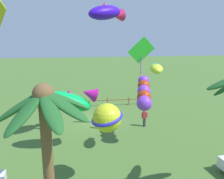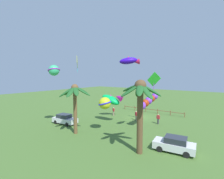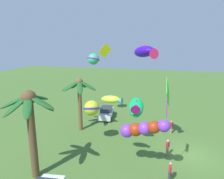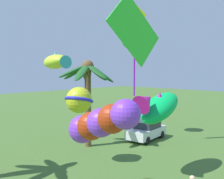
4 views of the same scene
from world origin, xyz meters
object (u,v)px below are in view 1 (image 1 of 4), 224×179
Objects in this scene: spectator_0 at (46,121)px; kite_fish_4 at (72,100)px; spectator_2 at (104,120)px; kite_fish_1 at (107,13)px; spectator_1 at (144,118)px; kite_tube_2 at (144,93)px; kite_fish_7 at (156,68)px; kite_diamond_6 at (141,51)px; palm_tree_0 at (45,119)px; kite_ball_3 at (107,118)px.

kite_fish_4 is at bearing 122.14° from spectator_0.
spectator_2 is 0.50× the size of kite_fish_1.
spectator_2 is (3.75, 0.14, 0.00)m from spectator_1.
kite_fish_7 reaches higher than kite_tube_2.
kite_diamond_6 is at bearing 173.01° from spectator_2.
kite_tube_2 reaches higher than kite_fish_4.
spectator_0 is at bearing -2.18° from spectator_1.
spectator_0 is 4.99m from spectator_2.
spectator_0 is 0.50× the size of kite_fish_1.
palm_tree_0 reaches higher than spectator_1.
kite_ball_3 is (4.29, 7.85, 3.10)m from spectator_1.
kite_fish_4 is (-2.44, 3.88, 2.95)m from spectator_0.
kite_ball_3 is 8.73m from kite_diamond_6.
spectator_0 is 10.89m from kite_fish_7.
kite_fish_4 is (2.53, 3.41, 2.95)m from spectator_2.
kite_fish_7 is at bearing 89.08° from kite_diamond_6.
kite_tube_2 is at bearing -174.97° from kite_fish_1.
kite_fish_1 is 7.86m from kite_ball_3.
kite_tube_2 is at bearing -128.36° from palm_tree_0.
kite_fish_7 reaches higher than spectator_0.
spectator_1 is 0.41× the size of kite_fish_4.
kite_diamond_6 is (-3.08, -2.05, -2.81)m from kite_fish_1.
kite_fish_4 is 7.15m from kite_diamond_6.
palm_tree_0 is at bearing 55.46° from spectator_1.
kite_tube_2 is at bearing -122.53° from kite_ball_3.
kite_tube_2 is 1.77× the size of kite_ball_3.
kite_fish_1 reaches higher than spectator_0.
kite_diamond_6 is 4.37m from kite_fish_7.
kite_ball_3 is at bearing 61.34° from spectator_1.
spectator_1 is 0.50× the size of kite_fish_1.
kite_fish_4 reaches higher than spectator_0.
palm_tree_0 is at bearing 51.64° from kite_tube_2.
kite_ball_3 is at bearing 57.47° from kite_tube_2.
spectator_2 is (-3.40, -10.25, -4.11)m from palm_tree_0.
palm_tree_0 is 6.99m from kite_fish_4.
kite_fish_1 reaches higher than kite_ball_3.
kite_fish_7 is at bearing 91.90° from kite_tube_2.
spectator_2 is 0.40× the size of kite_tube_2.
spectator_2 is 9.22m from kite_fish_1.
kite_fish_1 is 0.82× the size of kite_fish_4.
palm_tree_0 is 11.55m from spectator_2.
spectator_1 is at bearing -124.54° from palm_tree_0.
spectator_0 is 10.62m from kite_fish_1.
palm_tree_0 is 10.35m from kite_tube_2.
kite_diamond_6 is (0.61, 0.53, 6.08)m from spectator_1.
kite_fish_7 is (-3.61, -3.04, 2.16)m from kite_ball_3.
palm_tree_0 is 12.00m from kite_diamond_6.
kite_fish_1 is at bearing 34.94° from spectator_1.
spectator_2 is at bearing -88.58° from kite_fish_1.
spectator_1 is 7.16m from kite_fish_7.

